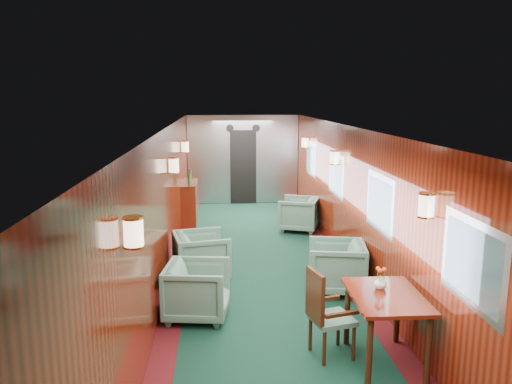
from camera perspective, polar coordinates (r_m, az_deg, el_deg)
room at (r=7.62m, az=0.90°, el=1.44°), size 12.00×12.10×2.40m
bulkhead at (r=13.52m, az=-1.49°, el=3.67°), size 2.98×0.17×2.39m
windows_right at (r=8.17m, az=11.18°, el=0.56°), size 0.02×8.60×0.80m
wall_sconces at (r=8.16m, az=0.53°, el=3.17°), size 2.97×7.97×0.25m
dining_table at (r=5.67m, az=14.62°, el=-12.46°), size 0.77×1.09×0.80m
side_chair at (r=5.73m, az=7.84°, el=-13.24°), size 0.55×0.56×1.02m
credenza at (r=11.40m, az=-7.59°, el=-1.28°), size 0.34×1.10×1.26m
flower_vase at (r=5.73m, az=14.01°, el=-9.99°), size 0.17×0.17×0.15m
armchair_left_near at (r=6.73m, az=-6.71°, el=-11.12°), size 0.92×0.90×0.74m
armchair_left_far at (r=8.07m, az=-6.24°, el=-7.24°), size 0.99×0.97×0.76m
armchair_right_near at (r=7.62m, az=9.15°, el=-8.42°), size 0.97×0.95×0.76m
armchair_right_far at (r=10.89m, az=4.89°, el=-2.51°), size 1.02×1.01×0.74m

